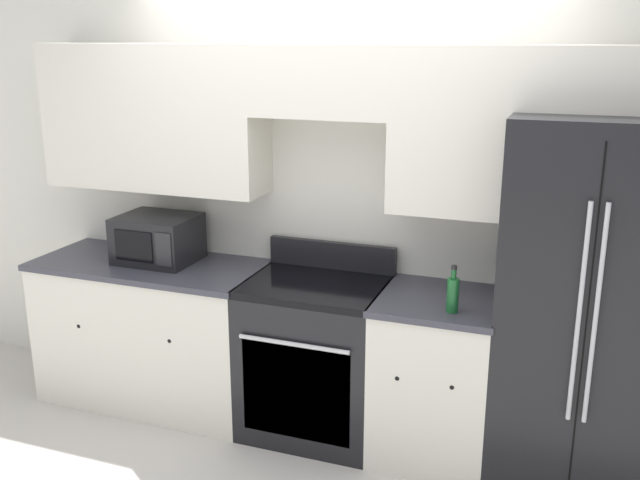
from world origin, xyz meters
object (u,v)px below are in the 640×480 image
at_px(oven_range, 315,357).
at_px(refrigerator, 586,306).
at_px(microwave, 158,239).
at_px(bottle, 453,294).

relative_size(oven_range, refrigerator, 0.57).
bearing_deg(microwave, bottle, -6.84).
relative_size(refrigerator, microwave, 4.12).
xyz_separation_m(microwave, bottle, (1.83, -0.22, -0.05)).
xyz_separation_m(refrigerator, microwave, (-2.45, -0.01, 0.11)).
bearing_deg(refrigerator, oven_range, -177.77).
bearing_deg(refrigerator, bottle, -160.20).
distance_m(oven_range, refrigerator, 1.49).
xyz_separation_m(refrigerator, bottle, (-0.62, -0.22, 0.06)).
distance_m(refrigerator, microwave, 2.45).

